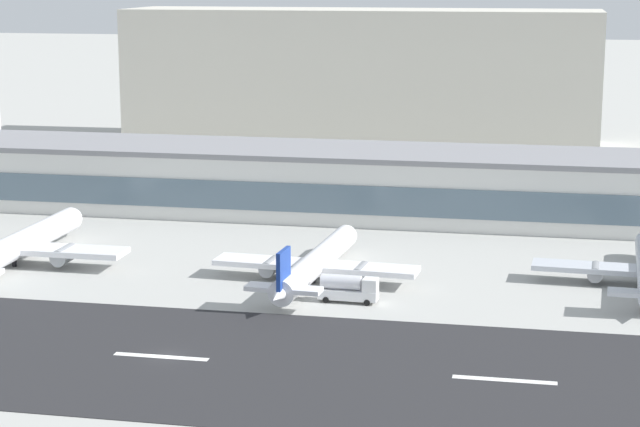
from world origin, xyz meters
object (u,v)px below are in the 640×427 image
airliner_navy_tail_gate_1 (314,265)px  service_fuel_truck_0 (348,288)px  distant_hotel_block (361,76)px  airliner_blue_tail_gate_0 (14,247)px  terminal_building (361,182)px

airliner_navy_tail_gate_1 → service_fuel_truck_0: 11.50m
distant_hotel_block → airliner_blue_tail_gate_0: (-31.89, -145.77, -15.07)m
service_fuel_truck_0 → airliner_blue_tail_gate_0: bearing=172.1°
distant_hotel_block → terminal_building: bearing=-80.6°
airliner_navy_tail_gate_1 → service_fuel_truck_0: bearing=-138.9°
distant_hotel_block → service_fuel_truck_0: 157.98m
airliner_navy_tail_gate_1 → airliner_blue_tail_gate_0: bearing=93.6°
airliner_navy_tail_gate_1 → service_fuel_truck_0: (6.91, -9.16, -0.78)m
airliner_blue_tail_gate_0 → airliner_navy_tail_gate_1: airliner_blue_tail_gate_0 is taller
distant_hotel_block → service_fuel_truck_0: size_ratio=14.93×
terminal_building → service_fuel_truck_0: bearing=-82.3°
distant_hotel_block → service_fuel_truck_0: distant_hotel_block is taller
airliner_navy_tail_gate_1 → terminal_building: bearing=5.3°
service_fuel_truck_0 → airliner_navy_tail_gate_1: bearing=128.9°
terminal_building → airliner_blue_tail_gate_0: terminal_building is taller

